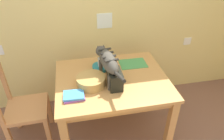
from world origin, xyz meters
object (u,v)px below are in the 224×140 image
at_px(dining_table, 112,86).
at_px(magazine, 133,64).
at_px(toaster, 115,79).
at_px(book_stack, 74,96).
at_px(wooden_chair_far, 22,108).
at_px(coffee_mug, 102,62).
at_px(saucer_bowl, 101,67).
at_px(wicker_basket, 91,81).
at_px(cat, 108,61).

xyz_separation_m(dining_table, magazine, (0.28, 0.22, 0.10)).
xyz_separation_m(dining_table, toaster, (0.00, -0.13, 0.18)).
distance_m(book_stack, wooden_chair_far, 0.70).
distance_m(dining_table, coffee_mug, 0.28).
bearing_deg(magazine, toaster, -127.21).
relative_size(saucer_bowl, wicker_basket, 0.71).
bearing_deg(toaster, dining_table, 90.37).
relative_size(book_stack, toaster, 0.96).
distance_m(coffee_mug, book_stack, 0.54).
bearing_deg(magazine, saucer_bowl, -176.89).
relative_size(dining_table, coffee_mug, 9.26).
xyz_separation_m(coffee_mug, wicker_basket, (-0.15, -0.28, -0.03)).
relative_size(saucer_bowl, wooden_chair_far, 0.21).
distance_m(cat, book_stack, 0.45).
height_order(saucer_bowl, wicker_basket, wicker_basket).
height_order(cat, saucer_bowl, cat).
height_order(cat, coffee_mug, cat).
bearing_deg(magazine, wicker_basket, -148.75).
relative_size(cat, magazine, 2.36).
distance_m(coffee_mug, magazine, 0.36).
xyz_separation_m(magazine, wooden_chair_far, (-1.22, -0.15, -0.30)).
relative_size(magazine, toaster, 1.46).
bearing_deg(coffee_mug, dining_table, -71.95).
distance_m(cat, toaster, 0.19).
height_order(saucer_bowl, coffee_mug, coffee_mug).
bearing_deg(coffee_mug, wicker_basket, -118.04).
relative_size(coffee_mug, toaster, 0.60).
height_order(book_stack, toaster, toaster).
height_order(cat, book_stack, cat).
distance_m(saucer_bowl, wicker_basket, 0.32).
bearing_deg(saucer_bowl, dining_table, -70.93).
distance_m(cat, saucer_bowl, 0.29).
bearing_deg(cat, wooden_chair_far, 167.19).
distance_m(coffee_mug, toaster, 0.35).
bearing_deg(wicker_basket, saucer_bowl, 62.63).
distance_m(coffee_mug, wooden_chair_far, 0.96).
bearing_deg(wooden_chair_far, magazine, 95.54).
distance_m(saucer_bowl, wooden_chair_far, 0.93).
bearing_deg(wicker_basket, toaster, -17.00).
bearing_deg(wooden_chair_far, saucer_bowl, 97.54).
relative_size(magazine, wicker_basket, 1.06).
bearing_deg(cat, dining_table, -3.69).
relative_size(magazine, book_stack, 1.53).
height_order(saucer_bowl, book_stack, book_stack).
bearing_deg(book_stack, toaster, 12.35).
xyz_separation_m(magazine, toaster, (-0.28, -0.36, 0.08)).
relative_size(saucer_bowl, coffee_mug, 1.63).
xyz_separation_m(cat, wooden_chair_far, (-0.89, 0.08, -0.51)).
height_order(dining_table, cat, cat).
relative_size(dining_table, wicker_basket, 4.02).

